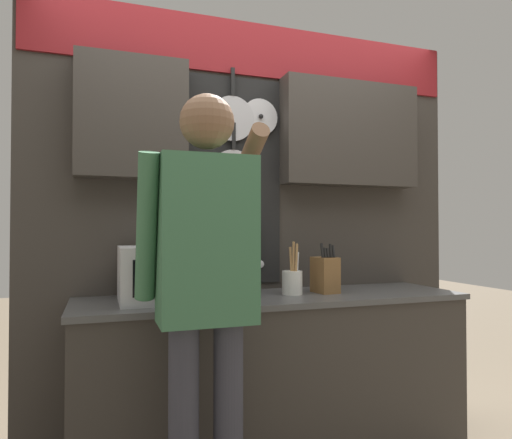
{
  "coord_description": "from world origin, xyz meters",
  "views": [
    {
      "loc": [
        -0.9,
        -2.31,
        1.26
      ],
      "look_at": [
        -0.05,
        0.18,
        1.31
      ],
      "focal_mm": 32.0,
      "sensor_mm": 36.0,
      "label": 1
    }
  ],
  "objects_px": {
    "microwave": "(167,274)",
    "person": "(206,273)",
    "knife_block": "(325,274)",
    "utensil_crock": "(292,281)"
  },
  "relations": [
    {
      "from": "microwave",
      "to": "person",
      "type": "distance_m",
      "value": 0.53
    },
    {
      "from": "person",
      "to": "microwave",
      "type": "bearing_deg",
      "value": 99.19
    },
    {
      "from": "utensil_crock",
      "to": "person",
      "type": "height_order",
      "value": "person"
    },
    {
      "from": "microwave",
      "to": "utensil_crock",
      "type": "height_order",
      "value": "utensil_crock"
    },
    {
      "from": "knife_block",
      "to": "utensil_crock",
      "type": "height_order",
      "value": "utensil_crock"
    },
    {
      "from": "microwave",
      "to": "knife_block",
      "type": "height_order",
      "value": "knife_block"
    },
    {
      "from": "knife_block",
      "to": "utensil_crock",
      "type": "relative_size",
      "value": 0.97
    },
    {
      "from": "microwave",
      "to": "person",
      "type": "bearing_deg",
      "value": -80.81
    },
    {
      "from": "microwave",
      "to": "knife_block",
      "type": "relative_size",
      "value": 1.64
    },
    {
      "from": "microwave",
      "to": "knife_block",
      "type": "distance_m",
      "value": 0.89
    }
  ]
}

